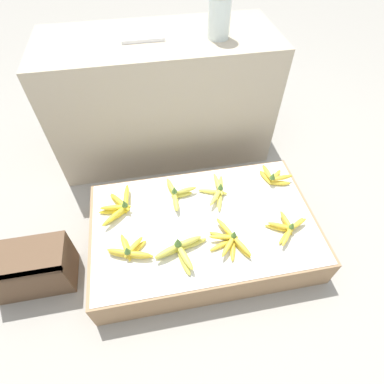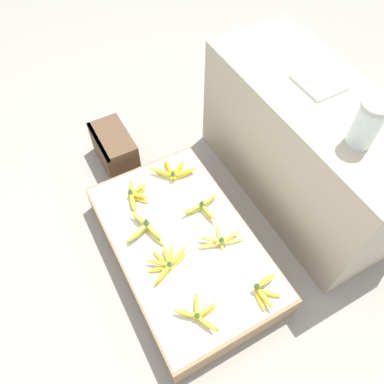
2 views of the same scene
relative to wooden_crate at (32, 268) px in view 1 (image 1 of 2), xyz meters
The scene contains 14 objects.
ground_plane 0.87m from the wooden_crate, ahead, with size 10.00×10.00×0.00m, color gray.
display_platform 0.86m from the wooden_crate, ahead, with size 1.15×0.71×0.20m.
back_vendor_table 1.21m from the wooden_crate, 49.91° to the left, with size 1.34×0.56×0.77m.
wooden_crate is the anchor object (origin of this frame).
banana_bunch_front_left 0.49m from the wooden_crate, ahead, with size 0.21×0.15×0.09m.
banana_bunch_front_midleft 0.73m from the wooden_crate, ahead, with size 0.26×0.19×0.11m.
banana_bunch_front_midright 0.96m from the wooden_crate, ahead, with size 0.19×0.24×0.09m.
banana_bunch_front_right 1.26m from the wooden_crate, ahead, with size 0.22×0.20×0.08m.
banana_bunch_middle_left 0.50m from the wooden_crate, 26.48° to the left, with size 0.17×0.26×0.09m.
banana_bunch_middle_midleft 0.79m from the wooden_crate, 18.44° to the left, with size 0.16×0.24×0.09m.
banana_bunch_middle_midright 1.00m from the wooden_crate, 13.40° to the left, with size 0.17×0.25×0.09m.
banana_bunch_middle_right 1.33m from the wooden_crate, 11.68° to the left, with size 0.17×0.16×0.10m.
glass_jar 1.55m from the wooden_crate, 37.47° to the left, with size 0.12×0.12×0.22m.
foam_tray_white 1.33m from the wooden_crate, 53.81° to the left, with size 0.22×0.20×0.02m.
Camera 1 is at (-0.22, -0.84, 1.46)m, focal length 28.00 mm.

